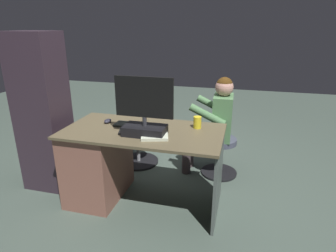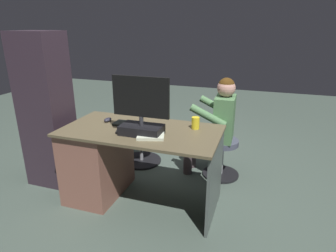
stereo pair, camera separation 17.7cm
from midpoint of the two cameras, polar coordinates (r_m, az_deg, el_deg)
The scene contains 13 objects.
ground_plane at distance 3.22m, azimuth -0.57°, elevation -10.76°, with size 10.00×10.00×0.00m, color #45534A.
desk at distance 2.87m, azimuth -10.29°, elevation -6.31°, with size 1.42×0.73×0.73m.
monitor at distance 2.42m, azimuth -3.21°, elevation 2.03°, with size 0.49×0.20×0.50m.
keyboard at distance 2.67m, azimuth -4.51°, elevation 0.23°, with size 0.42×0.14×0.02m, color black.
computer_mouse at distance 2.82m, azimuth -10.05°, elevation 1.21°, with size 0.06×0.10×0.04m, color #272632.
cup at distance 2.60m, azimuth 7.40°, elevation 0.58°, with size 0.07×0.07×0.11m, color yellow.
tv_remote at distance 2.56m, azimuth -7.58°, elevation -0.84°, with size 0.04×0.15×0.02m, color black.
notebook_binder at distance 2.46m, azimuth -1.22°, elevation -1.44°, with size 0.22×0.30×0.02m, color beige.
office_chair_teddy at distance 3.55m, azimuth -3.91°, elevation -3.57°, with size 0.48×0.48×0.43m.
teddy_bear at distance 3.44m, azimuth -3.97°, elevation 1.70°, with size 0.22×0.23×0.32m.
visitor_chair at distance 3.29m, azimuth 12.10°, elevation -5.51°, with size 0.41×0.41×0.43m.
person at distance 3.16m, azimuth 11.12°, elevation 1.18°, with size 0.52×0.48×1.11m.
equipment_rack at distance 3.16m, azimuth -21.40°, elevation 2.67°, with size 0.44×0.36×1.57m, color #332630.
Camera 2 is at (-1.00, 2.60, 1.63)m, focal length 30.90 mm.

